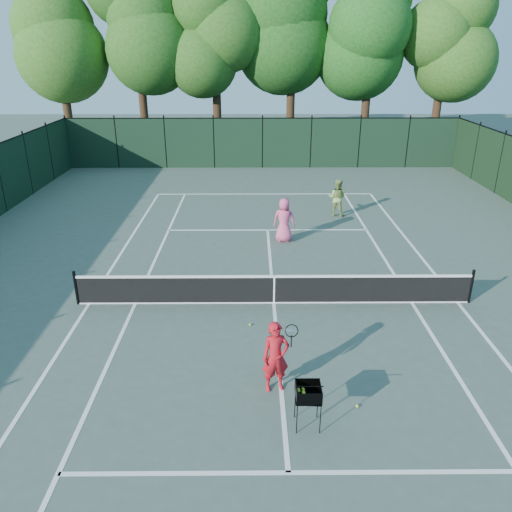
{
  "coord_description": "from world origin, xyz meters",
  "views": [
    {
      "loc": [
        -0.63,
        -13.11,
        7.04
      ],
      "look_at": [
        -0.52,
        1.0,
        1.1
      ],
      "focal_mm": 35.0,
      "sensor_mm": 36.0,
      "label": 1
    }
  ],
  "objects_px": {
    "loose_ball_near_cart": "(357,406)",
    "loose_ball_midcourt": "(250,325)",
    "player_pink": "(284,220)",
    "player_green": "(337,198)",
    "coach": "(276,357)",
    "ball_hopper": "(308,392)"
  },
  "relations": [
    {
      "from": "ball_hopper",
      "to": "loose_ball_near_cart",
      "type": "relative_size",
      "value": 14.02
    },
    {
      "from": "player_pink",
      "to": "player_green",
      "type": "height_order",
      "value": "player_pink"
    },
    {
      "from": "player_green",
      "to": "loose_ball_near_cart",
      "type": "height_order",
      "value": "player_green"
    },
    {
      "from": "coach",
      "to": "loose_ball_midcourt",
      "type": "relative_size",
      "value": 24.36
    },
    {
      "from": "loose_ball_midcourt",
      "to": "coach",
      "type": "bearing_deg",
      "value": -78.03
    },
    {
      "from": "loose_ball_near_cart",
      "to": "loose_ball_midcourt",
      "type": "height_order",
      "value": "same"
    },
    {
      "from": "player_pink",
      "to": "player_green",
      "type": "distance_m",
      "value": 4.08
    },
    {
      "from": "coach",
      "to": "player_pink",
      "type": "distance_m",
      "value": 9.17
    },
    {
      "from": "player_pink",
      "to": "loose_ball_midcourt",
      "type": "relative_size",
      "value": 25.36
    },
    {
      "from": "player_pink",
      "to": "ball_hopper",
      "type": "distance_m",
      "value": 10.31
    },
    {
      "from": "player_green",
      "to": "loose_ball_midcourt",
      "type": "relative_size",
      "value": 24.31
    },
    {
      "from": "player_green",
      "to": "loose_ball_midcourt",
      "type": "bearing_deg",
      "value": 91.08
    },
    {
      "from": "coach",
      "to": "player_pink",
      "type": "bearing_deg",
      "value": 73.53
    },
    {
      "from": "loose_ball_near_cart",
      "to": "loose_ball_midcourt",
      "type": "xyz_separation_m",
      "value": [
        -2.28,
        3.36,
        0.0
      ]
    },
    {
      "from": "player_pink",
      "to": "loose_ball_near_cart",
      "type": "bearing_deg",
      "value": 104.66
    },
    {
      "from": "loose_ball_near_cart",
      "to": "coach",
      "type": "bearing_deg",
      "value": 158.94
    },
    {
      "from": "ball_hopper",
      "to": "player_pink",
      "type": "bearing_deg",
      "value": 93.18
    },
    {
      "from": "player_green",
      "to": "loose_ball_midcourt",
      "type": "distance_m",
      "value": 10.39
    },
    {
      "from": "coach",
      "to": "player_green",
      "type": "relative_size",
      "value": 1.0
    },
    {
      "from": "coach",
      "to": "player_green",
      "type": "bearing_deg",
      "value": 63.19
    },
    {
      "from": "loose_ball_midcourt",
      "to": "player_green",
      "type": "bearing_deg",
      "value": 68.2
    },
    {
      "from": "loose_ball_midcourt",
      "to": "ball_hopper",
      "type": "bearing_deg",
      "value": -73.34
    }
  ]
}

